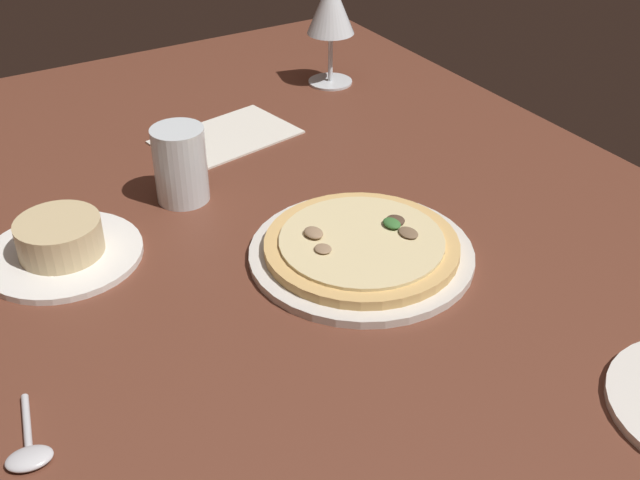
{
  "coord_description": "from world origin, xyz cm",
  "views": [
    {
      "loc": [
        -66.06,
        33.9,
        56.73
      ],
      "look_at": [
        -1.73,
        -4.59,
        7.0
      ],
      "focal_mm": 44.29,
      "sensor_mm": 36.0,
      "label": 1
    }
  ],
  "objects_px": {
    "ramekin_on_saucer": "(61,244)",
    "wine_glass_near": "(331,9)",
    "paper_menu": "(226,137)",
    "spoon": "(29,450)",
    "pizza_main": "(361,249)",
    "water_glass": "(181,167)"
  },
  "relations": [
    {
      "from": "pizza_main",
      "to": "ramekin_on_saucer",
      "type": "bearing_deg",
      "value": 59.15
    },
    {
      "from": "pizza_main",
      "to": "water_glass",
      "type": "relative_size",
      "value": 2.62
    },
    {
      "from": "ramekin_on_saucer",
      "to": "wine_glass_near",
      "type": "height_order",
      "value": "wine_glass_near"
    },
    {
      "from": "pizza_main",
      "to": "water_glass",
      "type": "distance_m",
      "value": 0.27
    },
    {
      "from": "water_glass",
      "to": "spoon",
      "type": "relative_size",
      "value": 1.04
    },
    {
      "from": "paper_menu",
      "to": "spoon",
      "type": "xyz_separation_m",
      "value": [
        -0.47,
        0.41,
        0.0
      ]
    },
    {
      "from": "ramekin_on_saucer",
      "to": "paper_menu",
      "type": "relative_size",
      "value": 0.92
    },
    {
      "from": "wine_glass_near",
      "to": "paper_menu",
      "type": "height_order",
      "value": "wine_glass_near"
    },
    {
      "from": "water_glass",
      "to": "paper_menu",
      "type": "distance_m",
      "value": 0.19
    },
    {
      "from": "pizza_main",
      "to": "paper_menu",
      "type": "height_order",
      "value": "pizza_main"
    },
    {
      "from": "pizza_main",
      "to": "spoon",
      "type": "distance_m",
      "value": 0.42
    },
    {
      "from": "water_glass",
      "to": "spoon",
      "type": "xyz_separation_m",
      "value": [
        -0.33,
        0.28,
        -0.04
      ]
    },
    {
      "from": "spoon",
      "to": "wine_glass_near",
      "type": "bearing_deg",
      "value": -48.82
    },
    {
      "from": "water_glass",
      "to": "spoon",
      "type": "distance_m",
      "value": 0.44
    },
    {
      "from": "wine_glass_near",
      "to": "spoon",
      "type": "distance_m",
      "value": 0.88
    },
    {
      "from": "pizza_main",
      "to": "paper_menu",
      "type": "bearing_deg",
      "value": 0.16
    },
    {
      "from": "paper_menu",
      "to": "water_glass",
      "type": "bearing_deg",
      "value": 126.72
    },
    {
      "from": "pizza_main",
      "to": "spoon",
      "type": "bearing_deg",
      "value": 103.94
    },
    {
      "from": "wine_glass_near",
      "to": "water_glass",
      "type": "distance_m",
      "value": 0.45
    },
    {
      "from": "ramekin_on_saucer",
      "to": "spoon",
      "type": "bearing_deg",
      "value": 158.86
    },
    {
      "from": "pizza_main",
      "to": "water_glass",
      "type": "xyz_separation_m",
      "value": [
        0.23,
        0.13,
        0.03
      ]
    },
    {
      "from": "wine_glass_near",
      "to": "spoon",
      "type": "relative_size",
      "value": 1.9
    }
  ]
}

